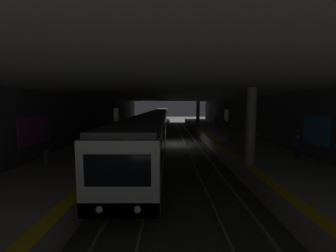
{
  "coord_description": "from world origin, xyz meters",
  "views": [
    {
      "loc": [
        -24.57,
        0.52,
        4.57
      ],
      "look_at": [
        8.73,
        0.52,
        1.28
      ],
      "focal_mm": 22.39,
      "sensor_mm": 36.0,
      "label": 1
    }
  ],
  "objects_px": {
    "person_standing_far": "(216,120)",
    "metro_train": "(159,120)",
    "pillar_near": "(251,127)",
    "bench_left_mid": "(255,134)",
    "bench_right_mid": "(126,121)",
    "suitcase_rolling": "(250,135)",
    "bench_right_near": "(79,139)",
    "person_walking_mid": "(297,146)",
    "pillar_far": "(198,113)",
    "person_waiting_near": "(231,132)",
    "trash_bin": "(46,157)"
  },
  "relations": [
    {
      "from": "bench_right_mid",
      "to": "suitcase_rolling",
      "type": "xyz_separation_m",
      "value": [
        -17.43,
        -17.02,
        -0.22
      ]
    },
    {
      "from": "pillar_near",
      "to": "bench_left_mid",
      "type": "relative_size",
      "value": 2.68
    },
    {
      "from": "suitcase_rolling",
      "to": "pillar_far",
      "type": "bearing_deg",
      "value": 20.13
    },
    {
      "from": "pillar_near",
      "to": "person_walking_mid",
      "type": "relative_size",
      "value": 2.91
    },
    {
      "from": "person_waiting_near",
      "to": "person_walking_mid",
      "type": "bearing_deg",
      "value": -159.26
    },
    {
      "from": "pillar_near",
      "to": "bench_right_near",
      "type": "relative_size",
      "value": 2.68
    },
    {
      "from": "metro_train",
      "to": "suitcase_rolling",
      "type": "xyz_separation_m",
      "value": [
        -14.46,
        -10.69,
        -0.67
      ]
    },
    {
      "from": "person_standing_far",
      "to": "suitcase_rolling",
      "type": "xyz_separation_m",
      "value": [
        -14.44,
        -0.45,
        -0.6
      ]
    },
    {
      "from": "person_walking_mid",
      "to": "person_standing_far",
      "type": "distance_m",
      "value": 23.48
    },
    {
      "from": "pillar_far",
      "to": "bench_right_near",
      "type": "bearing_deg",
      "value": 139.87
    },
    {
      "from": "bench_left_mid",
      "to": "bench_right_mid",
      "type": "height_order",
      "value": "same"
    },
    {
      "from": "bench_right_near",
      "to": "person_waiting_near",
      "type": "bearing_deg",
      "value": -84.1
    },
    {
      "from": "pillar_near",
      "to": "bench_right_near",
      "type": "bearing_deg",
      "value": 63.36
    },
    {
      "from": "pillar_far",
      "to": "trash_bin",
      "type": "distance_m",
      "value": 24.97
    },
    {
      "from": "metro_train",
      "to": "person_standing_far",
      "type": "xyz_separation_m",
      "value": [
        -0.02,
        -10.24,
        -0.07
      ]
    },
    {
      "from": "bench_right_near",
      "to": "person_waiting_near",
      "type": "distance_m",
      "value": 14.21
    },
    {
      "from": "person_standing_far",
      "to": "metro_train",
      "type": "bearing_deg",
      "value": 89.87
    },
    {
      "from": "trash_bin",
      "to": "bench_right_near",
      "type": "bearing_deg",
      "value": 6.5
    },
    {
      "from": "bench_left_mid",
      "to": "suitcase_rolling",
      "type": "distance_m",
      "value": 1.19
    },
    {
      "from": "pillar_far",
      "to": "person_waiting_near",
      "type": "height_order",
      "value": "pillar_far"
    },
    {
      "from": "bench_right_mid",
      "to": "bench_right_near",
      "type": "bearing_deg",
      "value": 180.0
    },
    {
      "from": "metro_train",
      "to": "person_walking_mid",
      "type": "height_order",
      "value": "metro_train"
    },
    {
      "from": "person_waiting_near",
      "to": "trash_bin",
      "type": "distance_m",
      "value": 15.57
    },
    {
      "from": "bench_right_near",
      "to": "person_standing_far",
      "type": "bearing_deg",
      "value": -41.98
    },
    {
      "from": "person_walking_mid",
      "to": "pillar_far",
      "type": "bearing_deg",
      "value": 10.35
    },
    {
      "from": "trash_bin",
      "to": "pillar_far",
      "type": "bearing_deg",
      "value": -29.21
    },
    {
      "from": "bench_left_mid",
      "to": "bench_right_near",
      "type": "bearing_deg",
      "value": 99.38
    },
    {
      "from": "metro_train",
      "to": "person_waiting_near",
      "type": "height_order",
      "value": "metro_train"
    },
    {
      "from": "bench_right_near",
      "to": "suitcase_rolling",
      "type": "distance_m",
      "value": 17.49
    },
    {
      "from": "metro_train",
      "to": "bench_left_mid",
      "type": "distance_m",
      "value": 18.97
    },
    {
      "from": "pillar_far",
      "to": "suitcase_rolling",
      "type": "distance_m",
      "value": 12.19
    },
    {
      "from": "pillar_far",
      "to": "suitcase_rolling",
      "type": "bearing_deg",
      "value": -159.87
    },
    {
      "from": "bench_right_mid",
      "to": "suitcase_rolling",
      "type": "height_order",
      "value": "suitcase_rolling"
    },
    {
      "from": "person_walking_mid",
      "to": "person_waiting_near",
      "type": "bearing_deg",
      "value": 20.74
    },
    {
      "from": "person_walking_mid",
      "to": "person_standing_far",
      "type": "relative_size",
      "value": 0.94
    },
    {
      "from": "pillar_near",
      "to": "person_standing_far",
      "type": "relative_size",
      "value": 2.73
    },
    {
      "from": "bench_right_near",
      "to": "trash_bin",
      "type": "distance_m",
      "value": 6.49
    },
    {
      "from": "bench_left_mid",
      "to": "suitcase_rolling",
      "type": "relative_size",
      "value": 1.88
    },
    {
      "from": "pillar_far",
      "to": "trash_bin",
      "type": "height_order",
      "value": "pillar_far"
    },
    {
      "from": "pillar_near",
      "to": "metro_train",
      "type": "bearing_deg",
      "value": 14.73
    },
    {
      "from": "pillar_near",
      "to": "person_standing_far",
      "type": "xyz_separation_m",
      "value": [
        24.89,
        -3.69,
        -1.37
      ]
    },
    {
      "from": "pillar_near",
      "to": "suitcase_rolling",
      "type": "bearing_deg",
      "value": -21.61
    },
    {
      "from": "bench_right_mid",
      "to": "person_waiting_near",
      "type": "bearing_deg",
      "value": -144.7
    },
    {
      "from": "bench_left_mid",
      "to": "bench_right_mid",
      "type": "bearing_deg",
      "value": 42.54
    },
    {
      "from": "suitcase_rolling",
      "to": "bench_right_near",
      "type": "bearing_deg",
      "value": 103.18
    },
    {
      "from": "bench_right_near",
      "to": "suitcase_rolling",
      "type": "height_order",
      "value": "suitcase_rolling"
    },
    {
      "from": "bench_right_mid",
      "to": "metro_train",
      "type": "bearing_deg",
      "value": -115.15
    },
    {
      "from": "bench_right_mid",
      "to": "trash_bin",
      "type": "distance_m",
      "value": 27.88
    },
    {
      "from": "metro_train",
      "to": "bench_right_mid",
      "type": "xyz_separation_m",
      "value": [
        2.97,
        6.33,
        -0.45
      ]
    },
    {
      "from": "metro_train",
      "to": "trash_bin",
      "type": "xyz_separation_m",
      "value": [
        -24.9,
        5.6,
        -0.55
      ]
    }
  ]
}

